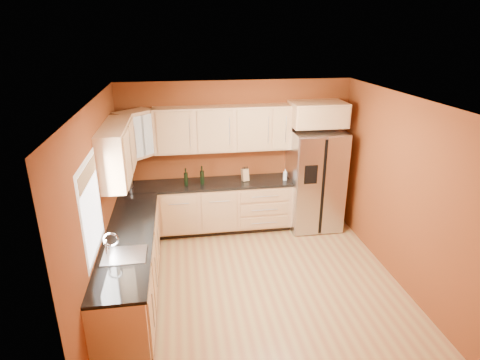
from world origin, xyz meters
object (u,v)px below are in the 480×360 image
object	(u,v)px
soap_dispenser	(285,175)
wine_bottle_a	(202,175)
knife_block	(245,175)
canister_left	(129,182)
refrigerator	(315,180)

from	to	relation	value
soap_dispenser	wine_bottle_a	bearing A→B (deg)	178.40
wine_bottle_a	knife_block	xyz separation A→B (m)	(0.75, 0.05, -0.05)
canister_left	knife_block	world-z (taller)	knife_block
wine_bottle_a	refrigerator	bearing A→B (deg)	-0.85
wine_bottle_a	soap_dispenser	distance (m)	1.44
refrigerator	wine_bottle_a	distance (m)	2.00
refrigerator	canister_left	bearing A→B (deg)	178.58
canister_left	soap_dispenser	world-z (taller)	same
wine_bottle_a	soap_dispenser	xyz separation A→B (m)	(1.44, -0.04, -0.06)
canister_left	knife_block	bearing A→B (deg)	-0.06
canister_left	knife_block	size ratio (longest dim) A/B	0.91
knife_block	soap_dispenser	xyz separation A→B (m)	(0.69, -0.09, -0.01)
knife_block	refrigerator	bearing A→B (deg)	-17.17
knife_block	canister_left	bearing A→B (deg)	166.33
canister_left	wine_bottle_a	world-z (taller)	wine_bottle_a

